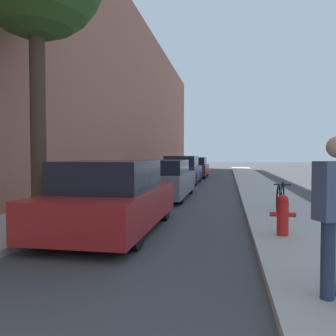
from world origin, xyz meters
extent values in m
plane|color=#3D3D3F|center=(0.00, 16.00, 0.00)|extent=(120.00, 120.00, 0.00)
cube|color=#ADA89E|center=(-2.90, 16.00, 0.06)|extent=(2.00, 52.00, 0.12)
cube|color=#ADA89E|center=(2.90, 16.00, 0.06)|extent=(2.00, 52.00, 0.12)
cube|color=#9E604C|center=(-4.25, 16.00, 5.11)|extent=(0.70, 52.00, 10.22)
cylinder|color=black|center=(-1.69, 8.23, 0.32)|extent=(0.22, 0.64, 0.64)
cylinder|color=black|center=(-0.06, 8.23, 0.32)|extent=(0.22, 0.64, 0.64)
cylinder|color=black|center=(-1.69, 5.63, 0.32)|extent=(0.22, 0.64, 0.64)
cylinder|color=black|center=(-0.06, 5.63, 0.32)|extent=(0.22, 0.64, 0.64)
cube|color=maroon|center=(-0.87, 6.93, 0.51)|extent=(1.86, 4.20, 0.67)
cube|color=black|center=(-0.87, 6.76, 1.14)|extent=(1.63, 2.18, 0.59)
cylinder|color=black|center=(-1.70, 13.87, 0.30)|extent=(0.22, 0.60, 0.60)
cylinder|color=black|center=(-0.05, 13.87, 0.30)|extent=(0.22, 0.60, 0.60)
cylinder|color=black|center=(-1.70, 11.01, 0.30)|extent=(0.22, 0.60, 0.60)
cylinder|color=black|center=(-0.05, 11.01, 0.30)|extent=(0.22, 0.60, 0.60)
cube|color=slate|center=(-0.88, 12.44, 0.53)|extent=(1.87, 4.61, 0.72)
cube|color=black|center=(-0.88, 12.26, 1.13)|extent=(1.65, 2.40, 0.49)
cylinder|color=black|center=(-1.79, 20.08, 0.33)|extent=(0.22, 0.66, 0.66)
cylinder|color=black|center=(-0.21, 20.08, 0.33)|extent=(0.22, 0.66, 0.66)
cylinder|color=black|center=(-1.79, 17.23, 0.33)|extent=(0.22, 0.66, 0.66)
cylinder|color=black|center=(-0.21, 17.23, 0.33)|extent=(0.22, 0.66, 0.66)
cube|color=navy|center=(-1.00, 18.66, 0.56)|extent=(1.80, 4.61, 0.75)
cube|color=black|center=(-1.00, 18.47, 1.22)|extent=(1.58, 2.40, 0.57)
cylinder|color=black|center=(-1.76, 25.41, 0.32)|extent=(0.22, 0.65, 0.65)
cylinder|color=black|center=(-0.08, 25.41, 0.32)|extent=(0.22, 0.65, 0.65)
cylinder|color=black|center=(-1.76, 22.79, 0.32)|extent=(0.22, 0.65, 0.65)
cylinder|color=black|center=(-0.08, 22.79, 0.32)|extent=(0.22, 0.65, 0.65)
cube|color=maroon|center=(-0.92, 24.10, 0.53)|extent=(1.91, 4.23, 0.71)
cube|color=black|center=(-0.92, 23.93, 1.14)|extent=(1.68, 2.20, 0.52)
cylinder|color=#423323|center=(-2.55, 7.01, 2.40)|extent=(0.33, 0.33, 4.56)
cylinder|color=red|center=(2.42, 6.59, 0.42)|extent=(0.21, 0.21, 0.60)
sphere|color=red|center=(2.42, 6.59, 0.75)|extent=(0.19, 0.19, 0.19)
cylinder|color=red|center=(2.27, 6.59, 0.49)|extent=(0.13, 0.08, 0.08)
cylinder|color=red|center=(2.58, 6.59, 0.49)|extent=(0.13, 0.08, 0.08)
cylinder|color=#283351|center=(2.43, 3.85, 0.51)|extent=(0.18, 0.18, 0.78)
torus|color=black|center=(2.91, 9.82, 0.48)|extent=(0.21, 0.70, 0.72)
torus|color=black|center=(2.66, 8.82, 0.48)|extent=(0.21, 0.70, 0.72)
cube|color=#235193|center=(2.78, 9.32, 0.64)|extent=(0.24, 0.85, 0.04)
cylinder|color=#235193|center=(2.74, 9.14, 0.74)|extent=(0.04, 0.04, 0.20)
cube|color=black|center=(2.89, 9.74, 0.76)|extent=(0.44, 0.14, 0.04)
camera|label=1|loc=(1.45, 0.28, 1.55)|focal=36.50mm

